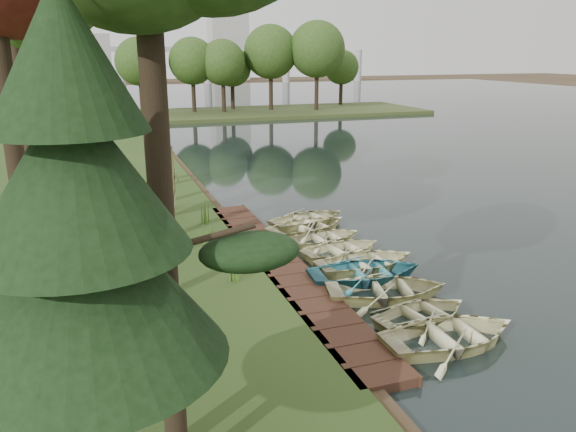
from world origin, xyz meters
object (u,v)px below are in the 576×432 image
object	(u,v)px
rowboat_1	(423,311)
stored_rowboat	(172,209)
rowboat_2	(387,287)
pine_tree	(81,220)
rowboat_0	(452,332)
boardwalk	(280,267)

from	to	relation	value
rowboat_1	stored_rowboat	bearing A→B (deg)	13.16
rowboat_1	rowboat_2	size ratio (longest dim) A/B	0.81
rowboat_1	stored_rowboat	distance (m)	13.58
pine_tree	rowboat_1	bearing A→B (deg)	29.62
rowboat_0	rowboat_1	distance (m)	1.44
rowboat_1	pine_tree	bearing A→B (deg)	109.35
rowboat_2	stored_rowboat	size ratio (longest dim) A/B	1.22
rowboat_1	pine_tree	xyz separation A→B (m)	(-8.75, -4.98, 5.02)
rowboat_2	pine_tree	distance (m)	11.94
boardwalk	rowboat_0	world-z (taller)	rowboat_0
boardwalk	stored_rowboat	size ratio (longest dim) A/B	5.07
rowboat_2	stored_rowboat	xyz separation A→B (m)	(-5.19, 10.72, 0.18)
rowboat_0	pine_tree	size ratio (longest dim) A/B	0.47
rowboat_2	pine_tree	bearing A→B (deg)	140.55
stored_rowboat	pine_tree	xyz separation A→B (m)	(-3.35, -17.44, 4.77)
boardwalk	rowboat_2	xyz separation A→B (m)	(2.39, -3.43, 0.30)
pine_tree	boardwalk	bearing A→B (deg)	58.78
rowboat_0	rowboat_1	world-z (taller)	rowboat_0
boardwalk	rowboat_1	bearing A→B (deg)	-63.27
boardwalk	stored_rowboat	xyz separation A→B (m)	(-2.80, 7.29, 0.48)
rowboat_0	rowboat_1	bearing A→B (deg)	-2.15
rowboat_1	pine_tree	distance (m)	11.25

